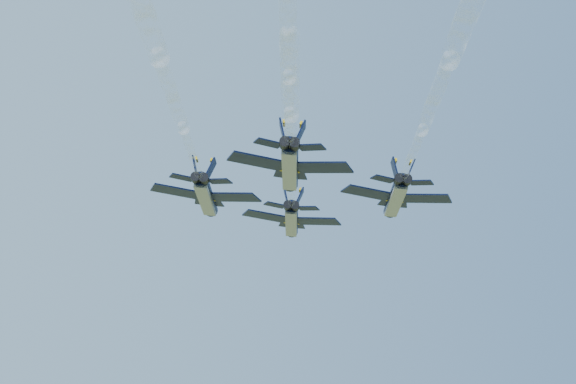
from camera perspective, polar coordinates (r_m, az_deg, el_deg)
name	(u,v)px	position (r m, az deg, el deg)	size (l,w,h in m)	color
jet_lead	(292,220)	(113.54, 0.24, -1.84)	(11.99, 16.33, 3.60)	black
jet_left	(206,196)	(101.30, -5.30, -0.28)	(11.99, 16.33, 3.60)	black
jet_right	(396,198)	(102.20, 6.97, -0.36)	(11.99, 16.33, 3.60)	black
jet_slot	(290,167)	(88.76, 0.13, 1.63)	(11.99, 16.33, 3.60)	black
smoke_trail_lead	(290,138)	(79.65, 0.10, 3.50)	(19.62, 41.93, 1.75)	white
smoke_trail_left	(161,87)	(68.05, -8.24, 6.76)	(19.62, 41.93, 1.75)	white
smoke_trail_right	(446,89)	(68.99, 10.15, 6.55)	(19.62, 41.93, 1.75)	white
smoke_trail_slot	(286,14)	(55.85, -0.12, 11.41)	(19.62, 41.93, 1.75)	white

